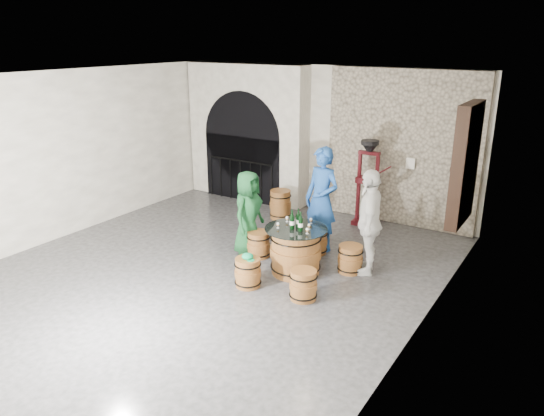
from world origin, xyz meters
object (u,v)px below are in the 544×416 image
Objects in this scene: wine_bottle_center at (301,223)px; barrel_table at (296,251)px; barrel_stool_near_left at (248,272)px; person_green at (248,213)px; barrel_stool_left at (258,244)px; side_barrel at (280,204)px; barrel_stool_right at (350,259)px; barrel_stool_near_right at (303,285)px; barrel_stool_far at (316,241)px; wine_bottle_right at (298,220)px; person_blue at (322,199)px; wine_bottle_left at (292,221)px; person_white at (369,222)px; corking_press at (368,176)px.

barrel_table is at bearing 151.68° from wine_bottle_center.
person_green reaches higher than barrel_stool_near_left.
side_barrel is at bearing 110.84° from barrel_stool_left.
barrel_stool_right and barrel_stool_near_right have the same top height.
barrel_stool_near_left is (-0.95, -0.10, 0.00)m from barrel_stool_near_right.
barrel_stool_left is 1.17m from barrel_stool_near_left.
side_barrel is (-1.54, 1.26, 0.08)m from barrel_stool_far.
barrel_table is 0.54m from wine_bottle_right.
person_green reaches higher than side_barrel.
person_green is at bearing 149.41° from barrel_stool_near_right.
barrel_table is 2.19× the size of barrel_stool_left.
person_blue is 5.94× the size of wine_bottle_left.
barrel_stool_right is 1.46× the size of wine_bottle_right.
person_green is at bearing -75.69° from side_barrel.
person_green is 1.33m from wine_bottle_center.
barrel_stool_near_right is (0.56, -0.73, -0.16)m from barrel_table.
barrel_stool_near_left is 2.12m from person_blue.
barrel_stool_right is at bearing 49.50° from barrel_stool_near_left.
wine_bottle_center is at bearing -28.32° from barrel_table.
person_white is 1.17m from wine_bottle_right.
person_blue reaches higher than wine_bottle_center.
barrel_stool_far is at bearing 96.14° from barrel_table.
barrel_stool_far is 1.00× the size of barrel_stool_near_left.
person_white is 2.83× the size of side_barrel.
barrel_stool_left is 1.68m from barrel_stool_right.
barrel_stool_left and barrel_stool_right have the same top height.
barrel_table is 3.19× the size of wine_bottle_center.
person_white is at bearing 32.12° from wine_bottle_right.
person_white is at bearing -69.38° from corking_press.
person_blue is 1.08× the size of person_white.
person_blue is (-0.12, 1.14, 0.57)m from barrel_table.
barrel_stool_near_right is 1.06m from wine_bottle_center.
barrel_stool_far is at bearing -71.31° from person_blue.
wine_bottle_center reaches higher than barrel_stool_near_left.
person_white is 5.50× the size of wine_bottle_left.
person_blue reaches higher than barrel_stool_right.
wine_bottle_center is 0.16m from wine_bottle_right.
barrel_stool_near_right is 1.15m from wine_bottle_left.
wine_bottle_right is (-0.99, -0.62, 0.04)m from person_white.
person_green reaches higher than barrel_stool_left.
corking_press is (0.97, 2.61, 0.81)m from barrel_stool_left.
person_green is at bearing 163.29° from wine_bottle_left.
person_white is 5.50× the size of wine_bottle_center.
barrel_stool_far is (0.80, 0.70, 0.00)m from barrel_stool_left.
wine_bottle_right reaches higher than barrel_table.
wine_bottle_left reaches higher than barrel_stool_right.
side_barrel is (-2.64, 1.50, -0.58)m from person_white.
corking_press is at bearing 90.88° from wine_bottle_center.
barrel_stool_far is 1.46× the size of wine_bottle_center.
wine_bottle_right is at bearing -93.95° from corking_press.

